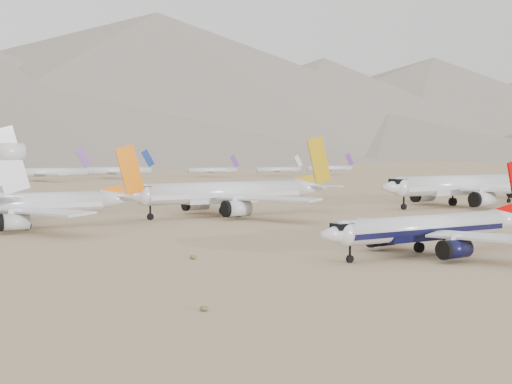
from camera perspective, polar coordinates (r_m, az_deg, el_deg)
ground at (r=105.41m, az=13.62°, el=-4.93°), size 7000.00×7000.00×0.00m
main_airliner at (r=106.37m, az=14.08°, el=-2.78°), size 39.57×38.65×13.97m
row2_navy_widebody at (r=202.34m, az=16.38°, el=0.50°), size 57.21×55.94×20.35m
row2_gold_tail at (r=165.80m, az=-1.82°, el=-0.07°), size 53.13×51.96×18.92m
row2_orange_tail at (r=144.77m, az=-17.98°, el=-0.97°), size 46.12×45.11×16.45m
foothills at (r=1319.18m, az=-4.77°, el=5.47°), size 4637.50×1395.00×155.00m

